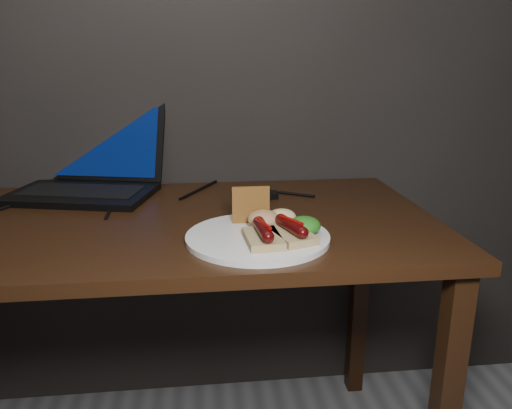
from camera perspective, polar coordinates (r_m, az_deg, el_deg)
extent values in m
cube|color=#2D2826|center=(1.55, -12.28, 20.75)|extent=(3.50, 0.02, 2.50)
cube|color=black|center=(1.24, -12.41, -2.27)|extent=(1.40, 0.70, 0.03)
cube|color=black|center=(1.73, 11.68, -10.09)|extent=(0.05, 0.05, 0.72)
cube|color=black|center=(1.47, -19.29, 1.14)|extent=(0.43, 0.33, 0.02)
cube|color=black|center=(1.47, -19.33, 1.54)|extent=(0.35, 0.21, 0.00)
cube|color=black|center=(1.59, -17.15, 6.93)|extent=(0.39, 0.18, 0.23)
cube|color=#081C56|center=(1.59, -17.15, 6.93)|extent=(0.35, 0.15, 0.20)
cube|color=black|center=(1.39, -0.16, 1.13)|extent=(0.13, 0.11, 0.02)
cylinder|color=black|center=(1.33, -16.26, -0.37)|extent=(0.01, 0.18, 0.01)
cylinder|color=black|center=(1.47, -6.53, 1.70)|extent=(0.11, 0.20, 0.01)
cylinder|color=black|center=(1.42, 4.02, 1.26)|extent=(0.12, 0.08, 0.01)
cylinder|color=black|center=(1.42, -27.24, -0.50)|extent=(0.11, 0.18, 0.01)
cylinder|color=white|center=(1.07, 0.18, -3.75)|extent=(0.35, 0.35, 0.01)
cube|color=tan|center=(1.02, 0.82, -3.93)|extent=(0.08, 0.12, 0.02)
cylinder|color=#4C0705|center=(1.01, 0.83, -2.84)|extent=(0.03, 0.10, 0.02)
sphere|color=#4C0705|center=(0.97, 1.39, -3.75)|extent=(0.03, 0.02, 0.02)
sphere|color=#4C0705|center=(1.05, 0.31, -2.00)|extent=(0.03, 0.02, 0.02)
cylinder|color=#790705|center=(1.01, 0.83, -2.17)|extent=(0.03, 0.07, 0.01)
cube|color=tan|center=(1.04, 4.03, -3.51)|extent=(0.10, 0.13, 0.02)
cylinder|color=#4C0705|center=(1.03, 4.05, -2.44)|extent=(0.05, 0.10, 0.02)
sphere|color=#4C0705|center=(0.99, 5.34, -3.24)|extent=(0.03, 0.02, 0.02)
sphere|color=#4C0705|center=(1.07, 2.86, -1.69)|extent=(0.03, 0.02, 0.02)
cylinder|color=#790705|center=(1.03, 4.06, -1.78)|extent=(0.04, 0.07, 0.01)
cube|color=#9E662B|center=(1.13, -0.60, -0.04)|extent=(0.08, 0.01, 0.08)
ellipsoid|color=#175010|center=(1.07, 5.56, -2.41)|extent=(0.07, 0.07, 0.04)
ellipsoid|color=#A83210|center=(1.10, 0.91, -1.69)|extent=(0.07, 0.07, 0.04)
ellipsoid|color=beige|center=(1.12, 2.98, -1.43)|extent=(0.06, 0.06, 0.04)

